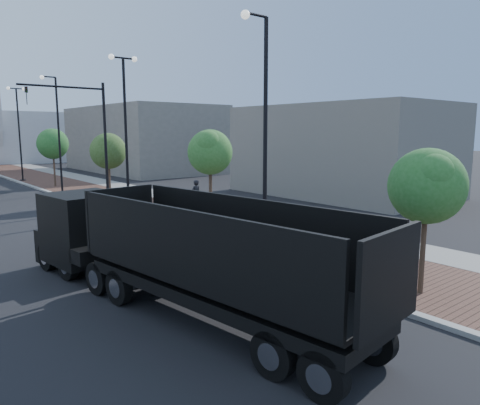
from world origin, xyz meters
TOP-DOWN VIEW (x-y plane):
  - sidewalk at (3.50, 40.00)m, footprint 7.00×140.00m
  - concrete_strip at (6.20, 40.00)m, footprint 2.40×140.00m
  - curb at (0.00, 40.00)m, footprint 0.30×140.00m
  - dump_truck at (-4.90, 9.85)m, footprint 3.98×13.52m
  - white_sedan at (-3.84, 13.06)m, footprint 3.02×4.59m
  - pedestrian at (4.77, 21.05)m, footprint 0.78×0.58m
  - streetlight_1 at (0.49, 10.00)m, footprint 1.44×0.56m
  - streetlight_2 at (0.60, 22.00)m, footprint 1.72×0.56m
  - streetlight_3 at (0.49, 34.00)m, footprint 1.44×0.56m
  - streetlight_4 at (0.60, 46.00)m, footprint 1.72×0.56m
  - traffic_mast at (-0.30, 25.00)m, footprint 5.09×0.20m
  - tree_0 at (1.65, 4.02)m, footprint 2.32×2.25m
  - tree_1 at (1.65, 15.02)m, footprint 2.24×2.17m
  - tree_2 at (1.65, 27.02)m, footprint 2.49×2.46m
  - tree_3 at (1.65, 39.02)m, footprint 2.70×2.70m
  - commercial_block_ne at (16.00, 50.00)m, footprint 12.00×22.00m
  - commercial_block_e at (18.00, 20.00)m, footprint 10.00×16.00m
  - utility_cover_1 at (2.40, 8.00)m, footprint 0.50×0.50m
  - utility_cover_2 at (2.40, 19.00)m, footprint 0.50×0.50m

SIDE VIEW (x-z plane):
  - sidewalk at x=3.50m, z-range 0.00..0.12m
  - concrete_strip at x=6.20m, z-range 0.00..0.13m
  - curb at x=0.00m, z-range 0.00..0.14m
  - utility_cover_1 at x=2.40m, z-range 0.12..0.14m
  - utility_cover_2 at x=2.40m, z-range 0.12..0.14m
  - white_sedan at x=-3.84m, z-range 0.00..1.43m
  - pedestrian at x=4.77m, z-range 0.00..1.97m
  - dump_truck at x=-4.90m, z-range -0.26..2.99m
  - tree_0 at x=1.65m, z-range 1.13..5.67m
  - commercial_block_e at x=18.00m, z-range 0.00..7.00m
  - tree_2 at x=1.65m, z-range 1.21..6.11m
  - tree_3 at x=1.65m, z-range 1.27..6.53m
  - commercial_block_ne at x=16.00m, z-range 0.00..8.00m
  - tree_1 at x=1.65m, z-range 1.45..6.56m
  - streetlight_1 at x=0.49m, z-range -0.26..8.95m
  - streetlight_3 at x=0.49m, z-range -0.26..8.95m
  - streetlight_2 at x=0.60m, z-range 0.18..9.46m
  - streetlight_4 at x=0.60m, z-range 0.18..9.46m
  - traffic_mast at x=-0.30m, z-range 0.98..8.98m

